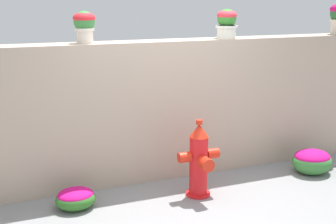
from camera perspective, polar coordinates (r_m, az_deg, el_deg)
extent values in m
plane|color=gray|center=(4.84, 4.04, -13.13)|extent=(24.00, 24.00, 0.00)
cube|color=tan|center=(5.63, -1.37, 0.26)|extent=(6.18, 0.40, 1.73)
cylinder|color=beige|center=(5.25, -10.52, 9.52)|extent=(0.18, 0.18, 0.17)
cylinder|color=beige|center=(5.24, -10.56, 10.28)|extent=(0.22, 0.22, 0.03)
sphere|color=#347737|center=(5.24, -10.60, 11.22)|extent=(0.24, 0.24, 0.24)
ellipsoid|color=red|center=(5.24, -10.62, 11.67)|extent=(0.25, 0.25, 0.13)
cylinder|color=silver|center=(5.84, 7.43, 10.05)|extent=(0.24, 0.24, 0.16)
cylinder|color=silver|center=(5.83, 7.45, 10.70)|extent=(0.28, 0.28, 0.03)
sphere|color=#337E2B|center=(5.83, 7.48, 11.69)|extent=(0.24, 0.24, 0.24)
ellipsoid|color=#E2313E|center=(5.83, 7.50, 12.10)|extent=(0.25, 0.25, 0.13)
cylinder|color=red|center=(5.32, 3.83, -10.29)|extent=(0.28, 0.28, 0.03)
cylinder|color=red|center=(5.19, 3.89, -6.89)|extent=(0.21, 0.21, 0.71)
cone|color=red|center=(5.05, 3.97, -2.37)|extent=(0.22, 0.22, 0.15)
cylinder|color=red|center=(5.03, 3.99, -1.29)|extent=(0.07, 0.07, 0.05)
cylinder|color=red|center=(5.08, 2.12, -5.76)|extent=(0.14, 0.12, 0.12)
cylinder|color=red|center=(5.22, 5.66, -5.25)|extent=(0.14, 0.12, 0.12)
cylinder|color=red|center=(5.01, 4.81, -6.58)|extent=(0.15, 0.15, 0.15)
ellipsoid|color=#387A37|center=(6.20, 17.80, -6.06)|extent=(0.53, 0.47, 0.32)
ellipsoid|color=#C80F6C|center=(6.17, 17.85, -5.43)|extent=(0.47, 0.42, 0.18)
ellipsoid|color=#306B26|center=(5.07, -11.66, -10.77)|extent=(0.44, 0.39, 0.23)
ellipsoid|color=#CD0F6C|center=(5.05, -11.69, -10.24)|extent=(0.39, 0.35, 0.12)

